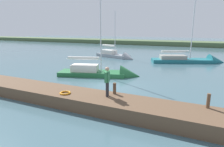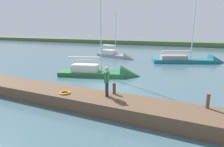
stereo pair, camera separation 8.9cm
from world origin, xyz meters
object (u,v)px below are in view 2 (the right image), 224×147
sailboat_behind_pier (194,61)px  sailboat_inner_slip (106,74)px  sailboat_near_dock (118,56)px  person_on_dock (107,79)px  mooring_post_far (208,101)px  mooring_post_near (114,88)px  life_ring_buoy (65,93)px

sailboat_behind_pier → sailboat_inner_slip: bearing=-144.5°
sailboat_near_dock → person_on_dock: (-7.85, 19.33, 1.58)m
mooring_post_far → sailboat_near_dock: 22.91m
mooring_post_far → person_on_dock: (5.28, 0.57, 0.64)m
mooring_post_far → sailboat_inner_slip: bearing=-36.3°
sailboat_near_dock → mooring_post_near: bearing=-49.1°
sailboat_near_dock → sailboat_inner_slip: bearing=-53.7°
mooring_post_far → sailboat_near_dock: sailboat_near_dock is taller
mooring_post_near → life_ring_buoy: (2.71, 1.26, -0.29)m
mooring_post_far → mooring_post_near: bearing=0.0°
mooring_post_far → sailboat_near_dock: (13.13, -18.76, -0.94)m
mooring_post_far → sailboat_behind_pier: (1.56, -18.87, -0.97)m
life_ring_buoy → sailboat_near_dock: size_ratio=0.08×
life_ring_buoy → sailboat_inner_slip: (1.27, -7.92, -0.66)m
life_ring_buoy → sailboat_inner_slip: size_ratio=0.07×
sailboat_inner_slip → person_on_dock: sailboat_inner_slip is taller
life_ring_buoy → person_on_dock: person_on_dock is taller
sailboat_behind_pier → person_on_dock: 19.86m
sailboat_inner_slip → person_on_dock: size_ratio=5.32×
sailboat_behind_pier → life_ring_buoy: bearing=-130.1°
sailboat_inner_slip → sailboat_near_dock: bearing=90.6°
mooring_post_far → sailboat_behind_pier: 18.96m
mooring_post_far → sailboat_behind_pier: bearing=-85.3°
mooring_post_near → person_on_dock: size_ratio=0.39×
mooring_post_far → sailboat_behind_pier: size_ratio=0.06×
mooring_post_near → person_on_dock: 0.91m
sailboat_near_dock → sailboat_behind_pier: size_ratio=0.70×
sailboat_inner_slip → person_on_dock: 8.32m
life_ring_buoy → sailboat_inner_slip: 8.04m
sailboat_near_dock → person_on_dock: 20.92m
mooring_post_near → sailboat_behind_pier: bearing=-100.6°
mooring_post_near → sailboat_near_dock: (8.05, -18.76, -0.91)m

